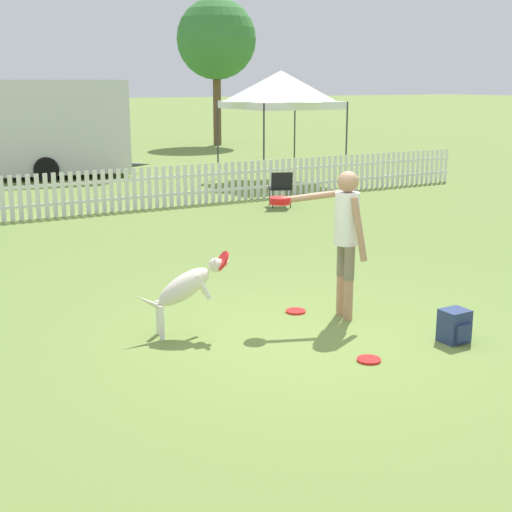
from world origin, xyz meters
TOP-DOWN VIEW (x-y plane):
  - ground_plane at (0.00, 0.00)m, footprint 240.00×240.00m
  - handler_person at (0.65, 0.33)m, footprint 0.94×0.82m
  - leaping_dog at (-1.14, 0.69)m, footprint 1.07×0.42m
  - frisbee_near_handler at (0.09, -0.91)m, footprint 0.24×0.24m
  - frisbee_near_dog at (0.29, 0.75)m, footprint 0.24×0.24m
  - backpack_on_grass at (1.21, -0.93)m, footprint 0.28×0.28m
  - picket_fence at (-0.00, 8.40)m, footprint 20.46×0.04m
  - folding_chair_blue_left at (4.03, 7.15)m, footprint 0.61×0.62m
  - canopy_tent_main at (6.29, 10.84)m, footprint 2.63×2.63m
  - equipment_trailer at (1.20, 14.85)m, footprint 4.73×2.67m
  - tree_left_grove at (10.03, 22.17)m, footprint 3.39×3.39m

SIDE VIEW (x-z plane):
  - ground_plane at x=0.00m, z-range 0.00..0.00m
  - frisbee_near_handler at x=0.09m, z-range 0.00..0.02m
  - frisbee_near_dog at x=0.29m, z-range 0.00..0.02m
  - backpack_on_grass at x=1.21m, z-range 0.00..0.35m
  - picket_fence at x=0.00m, z-range 0.00..0.91m
  - folding_chair_blue_left at x=4.03m, z-range 0.08..0.86m
  - leaping_dog at x=-1.14m, z-range 0.09..1.00m
  - handler_person at x=0.65m, z-range 0.23..1.94m
  - equipment_trailer at x=1.20m, z-range 0.07..2.82m
  - canopy_tent_main at x=6.29m, z-range 0.99..3.98m
  - tree_left_grove at x=10.03m, z-range 1.36..7.54m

